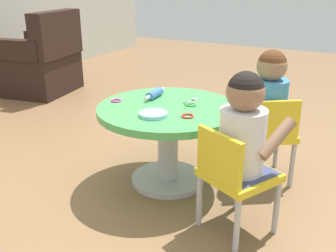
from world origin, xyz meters
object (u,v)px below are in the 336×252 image
object	(u,v)px
craft_table	(168,127)
seated_child_right	(269,94)
seated_child_left	(244,128)
armchair_dark	(40,64)
child_chair_left	(234,175)
child_chair_right	(268,133)
rolling_pin	(155,94)
craft_scissors	(191,102)

from	to	relation	value
craft_table	seated_child_right	xyz separation A→B (m)	(0.34, -0.48, 0.18)
seated_child_left	armchair_dark	distance (m)	2.98
seated_child_left	armchair_dark	world-z (taller)	armchair_dark
child_chair_left	child_chair_right	xyz separation A→B (m)	(0.58, 0.01, 0.00)
child_chair_left	rolling_pin	xyz separation A→B (m)	(0.39, 0.67, 0.20)
armchair_dark	rolling_pin	world-z (taller)	armchair_dark
seated_child_left	craft_scissors	bearing A→B (deg)	50.44
child_chair_left	craft_scissors	world-z (taller)	child_chair_left
craft_scissors	child_chair_left	bearing A→B (deg)	-133.32
craft_scissors	armchair_dark	bearing A→B (deg)	67.77
craft_table	armchair_dark	bearing A→B (deg)	64.25
seated_child_right	craft_scissors	bearing A→B (deg)	118.35
seated_child_right	craft_scissors	world-z (taller)	seated_child_right
child_chair_right	armchair_dark	world-z (taller)	armchair_dark
seated_child_left	craft_scissors	distance (m)	0.58
seated_child_right	rolling_pin	xyz separation A→B (m)	(-0.23, 0.63, -0.03)
seated_child_left	child_chair_right	size ratio (longest dim) A/B	0.95
craft_table	craft_scissors	world-z (taller)	craft_scissors
child_chair_right	armchair_dark	size ratio (longest dim) A/B	0.63
rolling_pin	child_chair_left	bearing A→B (deg)	-120.21
craft_table	seated_child_right	bearing A→B (deg)	-54.78
seated_child_left	seated_child_right	world-z (taller)	same
seated_child_right	rolling_pin	bearing A→B (deg)	109.90
child_chair_left	seated_child_right	world-z (taller)	seated_child_right
child_chair_right	craft_scissors	distance (m)	0.48
child_chair_right	armchair_dark	bearing A→B (deg)	74.53
craft_table	seated_child_left	bearing A→B (deg)	-114.75
seated_child_left	seated_child_right	xyz separation A→B (m)	(0.58, 0.05, 0.00)
seated_child_right	armchair_dark	distance (m)	2.72
armchair_dark	rolling_pin	size ratio (longest dim) A/B	3.68
craft_table	rolling_pin	size ratio (longest dim) A/B	3.49
seated_child_left	armchair_dark	bearing A→B (deg)	64.44
child_chair_left	child_chair_right	distance (m)	0.58
child_chair_right	seated_child_right	world-z (taller)	seated_child_right
armchair_dark	child_chair_right	bearing A→B (deg)	-105.47
rolling_pin	child_chair_right	bearing A→B (deg)	-73.34
child_chair_right	armchair_dark	distance (m)	2.75
seated_child_left	craft_table	bearing A→B (deg)	65.25
armchair_dark	craft_scissors	world-z (taller)	armchair_dark
child_chair_left	child_chair_right	size ratio (longest dim) A/B	1.00
child_chair_left	craft_scissors	bearing A→B (deg)	46.68
craft_table	child_chair_right	distance (m)	0.59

